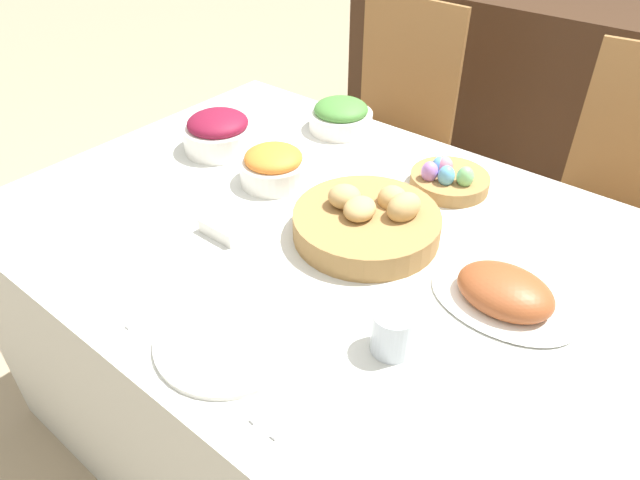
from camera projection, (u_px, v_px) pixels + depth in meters
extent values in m
plane|color=tan|center=(331.00, 430.00, 1.69)|extent=(12.00, 12.00, 0.00)
cube|color=silver|center=(333.00, 347.00, 1.47)|extent=(1.52, 1.06, 0.73)
cylinder|color=olive|center=(513.00, 306.00, 1.81)|extent=(0.03, 0.03, 0.42)
cylinder|color=olive|center=(547.00, 244.00, 2.07)|extent=(0.03, 0.03, 0.42)
cube|color=olive|center=(612.00, 240.00, 1.72)|extent=(0.46, 0.46, 0.02)
cylinder|color=olive|center=(302.00, 204.00, 2.28)|extent=(0.03, 0.03, 0.42)
cylinder|color=olive|center=(381.00, 242.00, 2.07)|extent=(0.03, 0.03, 0.42)
cylinder|color=olive|center=(361.00, 167.00, 2.51)|extent=(0.03, 0.03, 0.42)
cylinder|color=olive|center=(437.00, 198.00, 2.31)|extent=(0.03, 0.03, 0.42)
cube|color=olive|center=(373.00, 152.00, 2.16)|extent=(0.43, 0.43, 0.02)
cube|color=olive|center=(409.00, 69.00, 2.12)|extent=(0.42, 0.03, 0.51)
cube|color=#3D2616|center=(506.00, 98.00, 2.55)|extent=(1.44, 0.44, 0.87)
cylinder|color=#9E7542|center=(366.00, 225.00, 1.23)|extent=(0.32, 0.32, 0.06)
ellipsoid|color=tan|center=(392.00, 199.00, 1.24)|extent=(0.07, 0.07, 0.06)
ellipsoid|color=tan|center=(360.00, 209.00, 1.20)|extent=(0.08, 0.09, 0.05)
ellipsoid|color=tan|center=(343.00, 196.00, 1.23)|extent=(0.09, 0.09, 0.05)
ellipsoid|color=tan|center=(404.00, 207.00, 1.19)|extent=(0.07, 0.09, 0.06)
cylinder|color=#9E7542|center=(449.00, 181.00, 1.39)|extent=(0.19, 0.19, 0.03)
ellipsoid|color=#60B2E0|center=(446.00, 176.00, 1.35)|extent=(0.04, 0.04, 0.05)
ellipsoid|color=#B27AD1|center=(430.00, 172.00, 1.36)|extent=(0.04, 0.04, 0.05)
ellipsoid|color=#7FCC7A|center=(465.00, 177.00, 1.34)|extent=(0.04, 0.04, 0.05)
ellipsoid|color=pink|center=(444.00, 166.00, 1.38)|extent=(0.04, 0.04, 0.05)
ellipsoid|color=#60B2E0|center=(440.00, 166.00, 1.39)|extent=(0.04, 0.04, 0.05)
ellipsoid|color=white|center=(502.00, 301.00, 1.07)|extent=(0.28, 0.20, 0.01)
ellipsoid|color=#974A26|center=(505.00, 291.00, 1.06)|extent=(0.18, 0.14, 0.07)
cylinder|color=white|center=(341.00, 121.00, 1.65)|extent=(0.18, 0.18, 0.05)
ellipsoid|color=#478438|center=(341.00, 109.00, 1.62)|extent=(0.16, 0.16, 0.05)
cylinder|color=white|center=(274.00, 171.00, 1.41)|extent=(0.17, 0.17, 0.06)
ellipsoid|color=orange|center=(273.00, 158.00, 1.39)|extent=(0.14, 0.14, 0.05)
cylinder|color=white|center=(219.00, 138.00, 1.55)|extent=(0.19, 0.19, 0.07)
ellipsoid|color=maroon|center=(218.00, 123.00, 1.52)|extent=(0.16, 0.16, 0.06)
cylinder|color=white|center=(230.00, 338.00, 1.00)|extent=(0.26, 0.26, 0.01)
cube|color=silver|center=(172.00, 300.00, 1.08)|extent=(0.02, 0.20, 0.00)
cube|color=silver|center=(297.00, 384.00, 0.92)|extent=(0.02, 0.20, 0.00)
cube|color=silver|center=(311.00, 394.00, 0.91)|extent=(0.02, 0.20, 0.00)
cylinder|color=silver|center=(393.00, 331.00, 0.96)|extent=(0.08, 0.08, 0.08)
cube|color=white|center=(225.00, 227.00, 1.24)|extent=(0.10, 0.06, 0.03)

